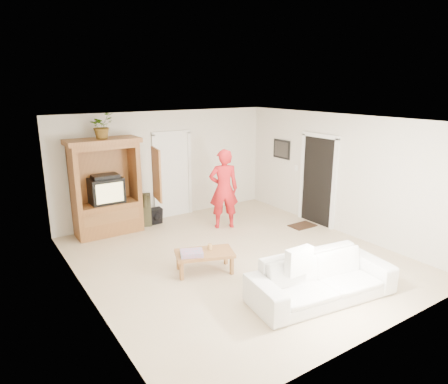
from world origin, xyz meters
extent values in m
plane|color=tan|center=(0.00, 0.00, 0.00)|extent=(6.00, 6.00, 0.00)
plane|color=white|center=(0.00, 0.00, 2.60)|extent=(6.00, 6.00, 0.00)
plane|color=silver|center=(0.00, 3.00, 1.30)|extent=(5.50, 0.00, 5.50)
plane|color=silver|center=(0.00, -3.00, 1.30)|extent=(5.50, 0.00, 5.50)
plane|color=silver|center=(-2.75, 0.00, 1.30)|extent=(0.00, 6.00, 6.00)
plane|color=silver|center=(2.75, 0.00, 1.30)|extent=(0.00, 6.00, 6.00)
cube|color=#925C2D|center=(-1.60, 2.65, 0.35)|extent=(1.40, 0.60, 0.70)
cube|color=#925C2D|center=(-2.25, 2.65, 1.30)|extent=(0.10, 0.60, 1.20)
cube|color=#925C2D|center=(-0.95, 2.65, 1.30)|extent=(0.10, 0.60, 1.20)
cube|color=#925C2D|center=(-1.60, 2.92, 1.30)|extent=(1.40, 0.06, 1.20)
cube|color=#925C2D|center=(-1.60, 2.65, 1.95)|extent=(1.40, 0.60, 0.10)
cube|color=#925C2D|center=(-1.60, 2.65, 2.05)|extent=(1.52, 0.68, 0.10)
cube|color=#925C2D|center=(-0.62, 2.18, 1.30)|extent=(0.16, 0.67, 1.15)
cube|color=black|center=(-1.60, 2.68, 0.97)|extent=(0.70, 0.52, 0.55)
cube|color=tan|center=(-1.60, 2.41, 0.98)|extent=(0.58, 0.02, 0.42)
cube|color=black|center=(-1.60, 2.65, 1.29)|extent=(0.55, 0.35, 0.08)
cube|color=olive|center=(-1.60, 2.37, 0.45)|extent=(1.19, 0.03, 0.25)
cube|color=white|center=(0.15, 2.97, 1.02)|extent=(0.85, 0.05, 2.04)
cube|color=black|center=(2.73, 0.60, 1.02)|extent=(0.05, 0.90, 2.04)
cube|color=black|center=(2.73, 1.90, 1.60)|extent=(0.03, 0.60, 0.48)
cube|color=#382316|center=(2.30, 0.60, 0.01)|extent=(0.60, 0.40, 0.02)
imported|color=#4C7238|center=(-1.60, 2.63, 2.37)|extent=(0.62, 0.60, 0.54)
imported|color=red|center=(0.73, 1.56, 0.91)|extent=(0.78, 0.67, 1.82)
imported|color=silver|center=(0.23, -1.92, 0.33)|extent=(2.38, 1.20, 0.67)
cube|color=olive|center=(-0.81, -0.16, 0.35)|extent=(1.13, 0.85, 0.05)
cube|color=olive|center=(-1.29, -0.21, 0.16)|extent=(0.07, 0.07, 0.32)
cube|color=olive|center=(-1.15, 0.18, 0.16)|extent=(0.07, 0.07, 0.32)
cube|color=olive|center=(-0.47, -0.51, 0.16)|extent=(0.07, 0.07, 0.32)
cube|color=olive|center=(-0.33, -0.11, 0.16)|extent=(0.07, 0.07, 0.32)
cube|color=#EE4F7B|center=(-1.06, -0.16, 0.41)|extent=(0.46, 0.41, 0.08)
cylinder|color=tan|center=(-0.67, -0.12, 0.42)|extent=(0.08, 0.08, 0.10)
camera|label=1|loc=(-4.08, -5.72, 3.19)|focal=32.00mm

